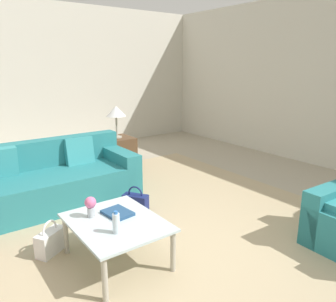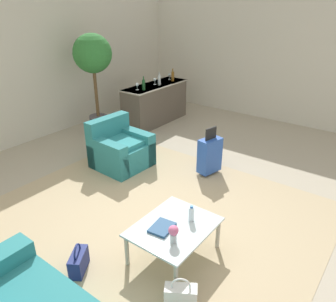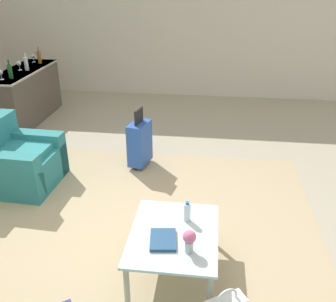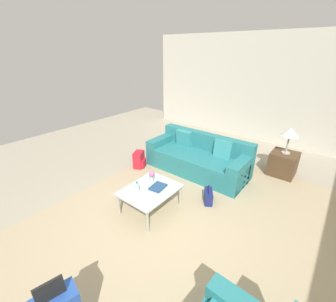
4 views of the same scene
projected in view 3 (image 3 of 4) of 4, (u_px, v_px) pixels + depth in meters
name	position (u px, v px, depth m)	size (l,w,h in m)	color
ground_plane	(130.00, 238.00, 3.91)	(12.00, 12.00, 0.00)	#A89E89
wall_right	(179.00, 22.00, 7.74)	(0.12, 8.00, 3.10)	beige
area_rug	(95.00, 278.00, 3.39)	(5.20, 4.40, 0.01)	tan
armchair	(16.00, 163.00, 4.77)	(0.92, 0.90, 0.86)	teal
coffee_table	(174.00, 238.00, 3.33)	(0.97, 0.78, 0.43)	silver
water_bottle	(187.00, 212.00, 3.44)	(0.06, 0.06, 0.20)	silver
coffee_table_book	(163.00, 240.00, 3.20)	(0.28, 0.22, 0.03)	navy
flower_vase	(189.00, 239.00, 3.04)	(0.11, 0.11, 0.21)	#B2B7BC
bar_console	(25.00, 95.00, 6.75)	(1.84, 0.63, 0.94)	brown
wine_glass_leftmost	(1.00, 73.00, 5.95)	(0.08, 0.08, 0.15)	silver
wine_glass_left_of_centre	(19.00, 64.00, 6.51)	(0.08, 0.08, 0.15)	silver
wine_glass_right_of_centre	(33.00, 56.00, 7.07)	(0.08, 0.08, 0.15)	silver
wine_bottle_green	(10.00, 71.00, 6.01)	(0.07, 0.07, 0.30)	#194C23
wine_bottle_clear	(26.00, 63.00, 6.50)	(0.07, 0.07, 0.30)	silver
wine_bottle_amber	(39.00, 57.00, 6.98)	(0.07, 0.07, 0.30)	brown
suitcase_blue	(140.00, 143.00, 5.20)	(0.44, 0.30, 0.85)	#2851AD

